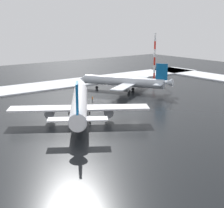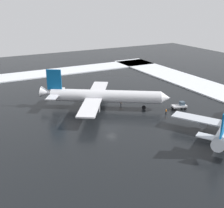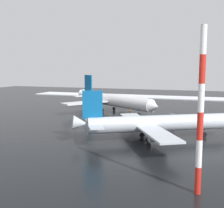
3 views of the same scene
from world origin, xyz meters
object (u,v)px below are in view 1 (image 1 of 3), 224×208
pushback_tug (78,95)px  ground_crew_near_tug (70,110)px  airplane_parked_starboard (79,104)px  airplane_distant_tail (126,82)px  ground_crew_beside_wing (92,99)px  antenna_mast (155,57)px

pushback_tug → ground_crew_near_tug: bearing=155.1°
airplane_parked_starboard → airplane_distant_tail: airplane_parked_starboard is taller
ground_crew_near_tug → ground_crew_beside_wing: same height
ground_crew_beside_wing → antenna_mast: (-41.24, -15.94, 8.70)m
airplane_parked_starboard → pushback_tug: airplane_parked_starboard is taller
airplane_distant_tail → ground_crew_beside_wing: (18.10, 6.19, -2.44)m
airplane_parked_starboard → airplane_distant_tail: bearing=-23.8°
ground_crew_near_tug → ground_crew_beside_wing: (-12.81, -8.21, 0.00)m
pushback_tug → antenna_mast: antenna_mast is taller
airplane_distant_tail → ground_crew_near_tug: bearing=84.3°
pushback_tug → ground_crew_beside_wing: 6.45m
ground_crew_beside_wing → airplane_parked_starboard: bearing=-106.4°
ground_crew_near_tug → antenna_mast: (-54.05, -24.15, 8.70)m
airplane_distant_tail → antenna_mast: size_ratio=1.62×
ground_crew_beside_wing → antenna_mast: bearing=47.8°
ground_crew_near_tug → antenna_mast: size_ratio=0.09×
antenna_mast → ground_crew_near_tug: bearing=24.1°
airplane_parked_starboard → ground_crew_beside_wing: (-13.56, -14.52, -3.04)m
pushback_tug → airplane_parked_starboard: bearing=163.1°
ground_crew_near_tug → airplane_distant_tail: bearing=18.5°
pushback_tug → ground_crew_beside_wing: (-1.19, 6.33, -0.31)m
airplane_distant_tail → airplane_parked_starboard: bearing=92.5°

